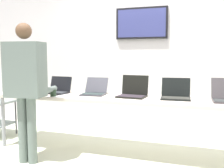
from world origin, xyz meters
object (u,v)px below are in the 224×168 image
object	(u,v)px
laptop_station_2	(94,91)
laptop_station_4	(176,94)
laptop_station_0	(24,88)
person	(26,80)
laptop_station_1	(58,89)
coffee_mug	(53,93)
workbench	(128,100)
laptop_station_3	(133,92)

from	to	relation	value
laptop_station_2	laptop_station_4	xyz separation A→B (m)	(1.09, -0.01, 0.01)
laptop_station_0	person	bearing A→B (deg)	-50.97
laptop_station_4	laptop_station_2	bearing A→B (deg)	179.38
laptop_station_0	laptop_station_1	distance (m)	0.58
coffee_mug	laptop_station_2	bearing A→B (deg)	35.44
workbench	laptop_station_1	xyz separation A→B (m)	(-1.05, 0.04, 0.10)
laptop_station_1	person	distance (m)	0.69
laptop_station_0	laptop_station_3	bearing A→B (deg)	-0.28
laptop_station_0	laptop_station_1	world-z (taller)	same
laptop_station_3	laptop_station_1	bearing A→B (deg)	-179.83
laptop_station_3	laptop_station_4	xyz separation A→B (m)	(0.54, 0.02, -0.00)
laptop_station_3	coffee_mug	distance (m)	1.04
laptop_station_2	person	size ratio (longest dim) A/B	0.22
workbench	laptop_station_2	xyz separation A→B (m)	(-0.49, 0.07, 0.10)
workbench	laptop_station_2	bearing A→B (deg)	171.61
person	workbench	bearing A→B (deg)	29.80
laptop_station_2	workbench	bearing A→B (deg)	-8.39
workbench	coffee_mug	bearing A→B (deg)	-165.18
laptop_station_1	laptop_station_4	distance (m)	1.65
laptop_station_2	coffee_mug	distance (m)	0.56
laptop_station_0	person	size ratio (longest dim) A/B	0.21
laptop_station_0	laptop_station_1	bearing A→B (deg)	-1.14
coffee_mug	workbench	bearing A→B (deg)	14.82
workbench	laptop_station_0	world-z (taller)	laptop_station_0
workbench	laptop_station_0	bearing A→B (deg)	178.20
laptop_station_3	coffee_mug	xyz separation A→B (m)	(-1.00, -0.29, -0.02)
laptop_station_4	coffee_mug	bearing A→B (deg)	-168.61
workbench	laptop_station_3	xyz separation A→B (m)	(0.06, 0.04, 0.11)
coffee_mug	laptop_station_3	bearing A→B (deg)	16.32
laptop_station_2	laptop_station_4	world-z (taller)	laptop_station_4
laptop_station_4	coffee_mug	size ratio (longest dim) A/B	4.20
laptop_station_0	coffee_mug	xyz separation A→B (m)	(0.69, -0.30, -0.01)
laptop_station_0	laptop_station_4	xyz separation A→B (m)	(2.23, 0.01, 0.00)
laptop_station_0	coffee_mug	world-z (taller)	laptop_station_0
laptop_station_3	laptop_station_0	bearing A→B (deg)	179.72
laptop_station_0	coffee_mug	bearing A→B (deg)	-23.75
laptop_station_4	coffee_mug	world-z (taller)	laptop_station_4
laptop_station_1	laptop_station_2	xyz separation A→B (m)	(0.56, 0.03, -0.00)
workbench	laptop_station_4	bearing A→B (deg)	5.79
workbench	laptop_station_3	distance (m)	0.13
coffee_mug	laptop_station_1	bearing A→B (deg)	109.60
laptop_station_1	laptop_station_3	bearing A→B (deg)	0.17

